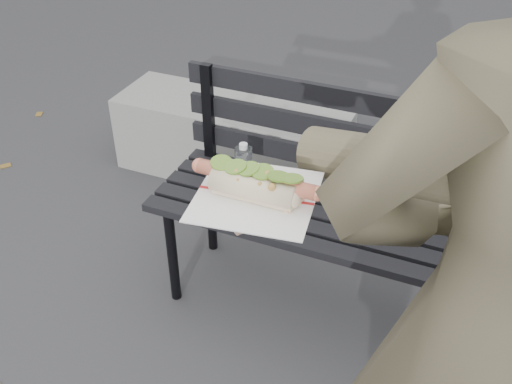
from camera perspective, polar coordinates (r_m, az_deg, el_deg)
park_bench at (r=2.17m, az=9.87°, el=-0.66°), size 1.50×0.44×0.88m
concrete_block at (r=3.13m, az=-2.28°, el=4.99°), size 1.20×0.40×0.40m
person at (r=1.18m, az=22.32°, el=-12.64°), size 0.82×0.70×1.91m
held_hotdog at (r=0.95m, az=13.12°, el=1.16°), size 0.64×0.32×0.20m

